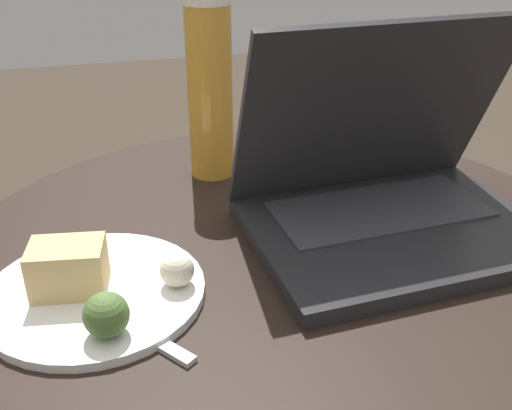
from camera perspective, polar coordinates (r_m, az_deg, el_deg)
table at (r=0.71m, az=2.67°, el=-12.44°), size 0.74×0.74×0.53m
laptop at (r=0.68m, az=12.32°, el=1.37°), size 0.32×0.25×0.23m
beer_glass at (r=0.78m, az=-4.43°, el=11.46°), size 0.06×0.06×0.25m
snack_plate at (r=0.58m, az=-15.14°, el=-7.57°), size 0.21×0.21×0.06m
fork at (r=0.57m, az=-14.27°, el=-9.77°), size 0.13×0.16×0.00m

